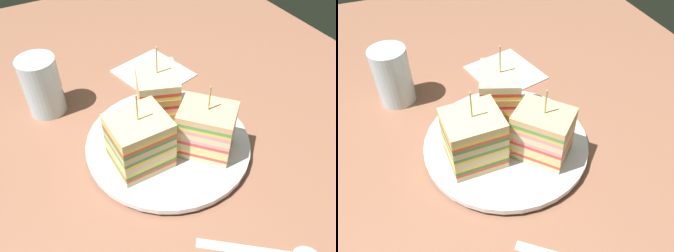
# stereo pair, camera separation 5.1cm
# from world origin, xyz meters

# --- Properties ---
(ground_plane) EXTENTS (1.24, 0.96, 0.02)m
(ground_plane) POSITION_xyz_m (0.00, 0.00, -0.01)
(ground_plane) COLOR #8D5C45
(plate) EXTENTS (0.25, 0.25, 0.02)m
(plate) POSITION_xyz_m (0.00, 0.00, 0.01)
(plate) COLOR white
(plate) RESTS_ON ground_plane
(sandwich_wedge_0) EXTENTS (0.09, 0.08, 0.13)m
(sandwich_wedge_0) POSITION_xyz_m (-0.05, 0.01, 0.06)
(sandwich_wedge_0) COLOR beige
(sandwich_wedge_0) RESTS_ON plate
(sandwich_wedge_1) EXTENTS (0.07, 0.08, 0.12)m
(sandwich_wedge_1) POSITION_xyz_m (0.02, -0.05, 0.06)
(sandwich_wedge_1) COLOR #D5BA7B
(sandwich_wedge_1) RESTS_ON plate
(sandwich_wedge_2) EXTENTS (0.10, 0.10, 0.11)m
(sandwich_wedge_2) POSITION_xyz_m (0.04, 0.04, 0.05)
(sandwich_wedge_2) COLOR beige
(sandwich_wedge_2) RESTS_ON plate
(chip_pile) EXTENTS (0.07, 0.06, 0.02)m
(chip_pile) POSITION_xyz_m (0.02, 0.01, 0.03)
(chip_pile) COLOR #EBC879
(chip_pile) RESTS_ON plate
(napkin) EXTENTS (0.15, 0.14, 0.01)m
(napkin) POSITION_xyz_m (-0.19, 0.07, 0.00)
(napkin) COLOR silver
(napkin) RESTS_ON ground_plane
(drinking_glass) EXTENTS (0.06, 0.06, 0.10)m
(drinking_glass) POSITION_xyz_m (-0.18, -0.14, 0.04)
(drinking_glass) COLOR silver
(drinking_glass) RESTS_ON ground_plane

